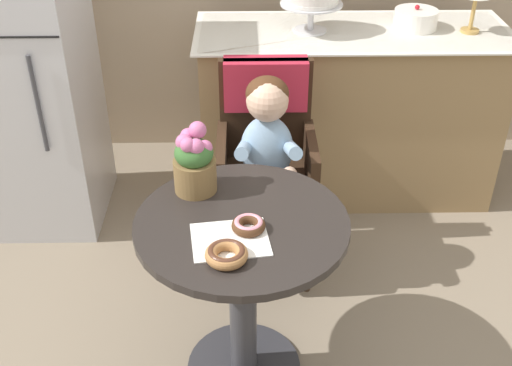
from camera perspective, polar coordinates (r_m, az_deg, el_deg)
cafe_table at (r=2.23m, az=-1.23°, el=-7.79°), size 0.72×0.72×0.72m
wicker_chair at (r=2.74m, az=0.90°, el=4.26°), size 0.42×0.45×0.95m
seated_child at (r=2.59m, az=1.01°, el=3.33°), size 0.27×0.32×0.73m
paper_napkin at (r=2.01m, az=-2.34°, el=-5.11°), size 0.27×0.23×0.00m
donut_front at (r=2.04m, az=-0.68°, el=-3.78°), size 0.11×0.11×0.04m
donut_mid at (r=1.92m, az=-2.68°, el=-6.39°), size 0.13×0.13×0.04m
flower_vase at (r=2.19m, az=-5.58°, el=1.95°), size 0.15×0.15×0.25m
display_counter at (r=3.38m, az=8.19°, el=6.30°), size 1.56×0.62×0.90m
round_layer_cake at (r=3.29m, az=14.20°, el=14.15°), size 0.21×0.21×0.12m
refrigerator at (r=3.18m, az=-20.92°, el=10.45°), size 0.64×0.63×1.70m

